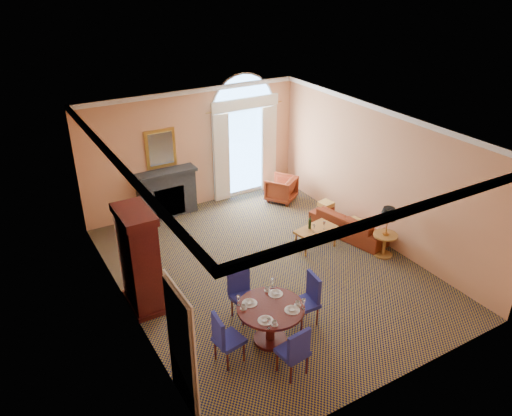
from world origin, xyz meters
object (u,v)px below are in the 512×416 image
side_table (387,226)px  armchair (281,189)px  armoire (140,261)px  sofa (350,224)px  coffee_table (316,230)px  dining_table (271,316)px

side_table → armchair: bearing=97.0°
armoire → side_table: 5.43m
armoire → sofa: size_ratio=1.03×
armoire → coffee_table: size_ratio=1.93×
sofa → armchair: bearing=-4.8°
sofa → dining_table: bearing=107.3°
armchair → coffee_table: bearing=40.8°
armchair → coffee_table: coffee_table is taller
dining_table → sofa: 4.32m
armoire → side_table: bearing=-11.1°
dining_table → coffee_table: bearing=40.0°
sofa → side_table: side_table is taller
armoire → armchair: size_ratio=2.73×
sofa → armchair: size_ratio=2.65×
armchair → side_table: size_ratio=0.64×
coffee_table → armoire: bearing=169.3°
sofa → coffee_table: 1.11m
dining_table → armchair: dining_table is taller
sofa → side_table: size_ratio=1.68×
side_table → dining_table: bearing=-163.6°
dining_table → side_table: (3.74, 1.10, 0.22)m
dining_table → armchair: size_ratio=1.57×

